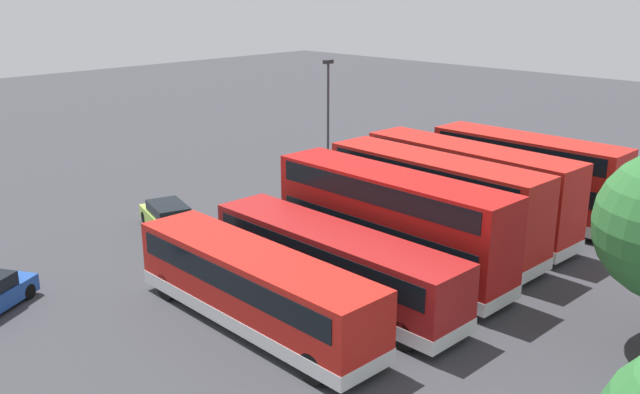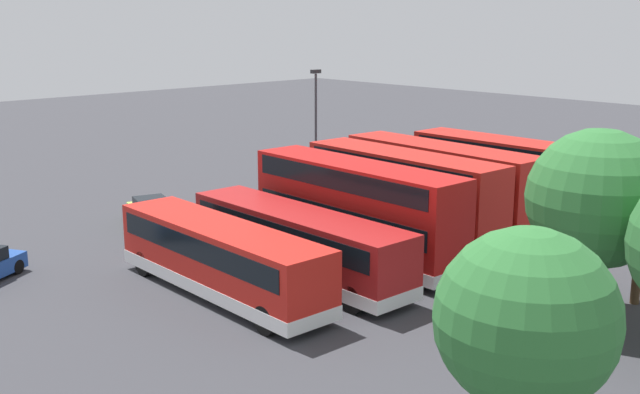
{
  "view_description": "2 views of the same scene",
  "coord_description": "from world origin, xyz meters",
  "views": [
    {
      "loc": [
        23.89,
        26.79,
        12.3
      ],
      "look_at": [
        -0.75,
        2.49,
        1.57
      ],
      "focal_mm": 38.78,
      "sensor_mm": 36.0,
      "label": 1
    },
    {
      "loc": [
        26.32,
        32.9,
        11.1
      ],
      "look_at": [
        -0.29,
        4.65,
        1.91
      ],
      "focal_mm": 43.15,
      "sensor_mm": 36.0,
      "label": 2
    }
  ],
  "objects": [
    {
      "name": "ground_plane",
      "position": [
        0.0,
        0.0,
        0.0
      ],
      "size": [
        140.0,
        140.0,
        0.0
      ],
      "primitive_type": "plane",
      "color": "#38383D"
    },
    {
      "name": "bus_double_decker_third",
      "position": [
        -2.02,
        8.77,
        2.45
      ],
      "size": [
        2.97,
        11.34,
        4.55
      ],
      "color": "red",
      "rests_on": "ground"
    },
    {
      "name": "bus_double_decker_fourth",
      "position": [
        1.6,
        9.09,
        2.45
      ],
      "size": [
        2.89,
        11.65,
        4.55
      ],
      "color": "#B71411",
      "rests_on": "ground"
    },
    {
      "name": "car_hatchback_silver",
      "position": [
        5.27,
        -2.7,
        0.7
      ],
      "size": [
        2.95,
        4.67,
        1.43
      ],
      "color": "#A5D14C",
      "rests_on": "ground"
    },
    {
      "name": "bus_double_decker_second",
      "position": [
        -5.2,
        8.63,
        2.45
      ],
      "size": [
        3.13,
        11.66,
        4.55
      ],
      "color": "red",
      "rests_on": "ground"
    },
    {
      "name": "bus_single_deck_fifth",
      "position": [
        5.28,
        9.18,
        1.62
      ],
      "size": [
        2.84,
        12.01,
        2.95
      ],
      "color": "#A51919",
      "rests_on": "ground"
    },
    {
      "name": "tree_leftmost",
      "position": [
        12.59,
        24.75,
        4.77
      ],
      "size": [
        4.01,
        4.01,
        6.79
      ],
      "color": "#4C3823",
      "rests_on": "ground"
    },
    {
      "name": "bus_single_deck_sixth",
      "position": [
        8.99,
        8.69,
        1.62
      ],
      "size": [
        2.86,
        11.56,
        2.95
      ],
      "color": "red",
      "rests_on": "ground"
    },
    {
      "name": "lamp_post_tall",
      "position": [
        -7.9,
        -3.84,
        4.52
      ],
      "size": [
        0.7,
        0.3,
        7.69
      ],
      "color": "#38383D",
      "rests_on": "ground"
    },
    {
      "name": "tree_midright",
      "position": [
        0.21,
        19.97,
        4.56
      ],
      "size": [
        5.19,
        5.19,
        7.16
      ],
      "color": "#4C3823",
      "rests_on": "ground"
    },
    {
      "name": "bus_double_decker_near_end",
      "position": [
        -9.23,
        9.61,
        2.45
      ],
      "size": [
        2.64,
        10.41,
        4.55
      ],
      "color": "red",
      "rests_on": "ground"
    }
  ]
}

